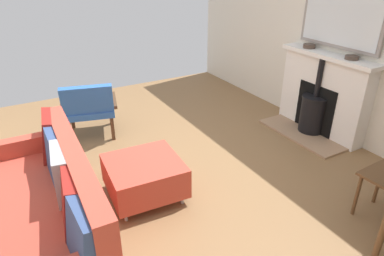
# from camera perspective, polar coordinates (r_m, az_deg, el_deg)

# --- Properties ---
(ground_plane) EXTENTS (5.19, 5.96, 0.01)m
(ground_plane) POSITION_cam_1_polar(r_m,az_deg,el_deg) (3.59, -6.91, -9.10)
(ground_plane) COLOR olive
(wall_left) EXTENTS (0.12, 5.96, 2.66)m
(wall_left) POSITION_cam_1_polar(r_m,az_deg,el_deg) (4.62, 24.21, 15.02)
(wall_left) COLOR silver
(wall_left) RESTS_ON ground
(fireplace) EXTENTS (0.62, 1.32, 1.05)m
(fireplace) POSITION_cam_1_polar(r_m,az_deg,el_deg) (4.69, 20.72, 4.65)
(fireplace) COLOR #9E7A5B
(fireplace) RESTS_ON ground
(mirror_over_mantel) EXTENTS (0.04, 1.13, 1.00)m
(mirror_over_mantel) POSITION_cam_1_polar(r_m,az_deg,el_deg) (4.52, 24.13, 18.45)
(mirror_over_mantel) COLOR gray
(mantel_bowl_near) EXTENTS (0.16, 0.16, 0.05)m
(mantel_bowl_near) POSITION_cam_1_polar(r_m,az_deg,el_deg) (4.74, 19.09, 12.91)
(mantel_bowl_near) COLOR #47382D
(mantel_bowl_near) RESTS_ON fireplace
(mantel_bowl_far) EXTENTS (0.15, 0.15, 0.04)m
(mantel_bowl_far) POSITION_cam_1_polar(r_m,az_deg,el_deg) (4.36, 25.26, 10.69)
(mantel_bowl_far) COLOR #47382D
(mantel_bowl_far) RESTS_ON fireplace
(sofa) EXTENTS (0.81, 1.84, 0.83)m
(sofa) POSITION_cam_1_polar(r_m,az_deg,el_deg) (2.88, -23.04, -12.13)
(sofa) COLOR #B2B2B7
(sofa) RESTS_ON ground
(ottoman) EXTENTS (0.72, 0.70, 0.38)m
(ottoman) POSITION_cam_1_polar(r_m,az_deg,el_deg) (3.28, -8.01, -7.88)
(ottoman) COLOR #B2B2B7
(ottoman) RESTS_ON ground
(armchair_accent) EXTENTS (0.79, 0.73, 0.76)m
(armchair_accent) POSITION_cam_1_polar(r_m,az_deg,el_deg) (4.44, -16.92, 3.49)
(armchair_accent) COLOR #4C3321
(armchair_accent) RESTS_ON ground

